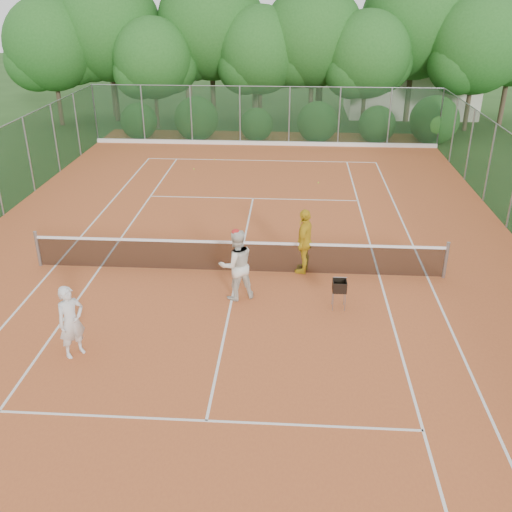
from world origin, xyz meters
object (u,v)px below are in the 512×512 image
at_px(player_center_grp, 236,265).
at_px(player_yellow, 305,241).
at_px(ball_hopper, 340,286).
at_px(player_white, 71,322).

relative_size(player_center_grp, player_yellow, 1.03).
relative_size(player_yellow, ball_hopper, 2.45).
height_order(player_white, ball_hopper, player_white).
distance_m(player_center_grp, ball_hopper, 2.73).
bearing_deg(player_center_grp, player_yellow, 43.25).
height_order(player_center_grp, player_yellow, player_center_grp).
relative_size(player_white, player_yellow, 0.89).
xyz_separation_m(player_yellow, ball_hopper, (0.88, -2.07, -0.34)).
bearing_deg(player_white, ball_hopper, -26.96).
bearing_deg(player_yellow, player_white, -33.81).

